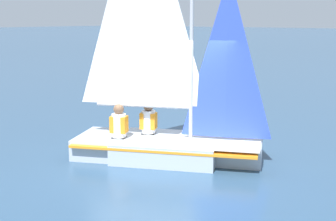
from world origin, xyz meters
TOP-DOWN VIEW (x-y plane):
  - ground_plane at (0.00, 0.00)m, footprint 260.00×260.00m
  - sailboat_main at (0.04, 0.02)m, footprint 4.13×3.11m
  - sailor_helm at (0.58, -0.05)m, footprint 0.42×0.40m
  - sailor_crew at (0.84, 0.61)m, footprint 0.42×0.40m

SIDE VIEW (x-z plane):
  - ground_plane at x=0.00m, z-range 0.00..0.00m
  - sailor_helm at x=0.58m, z-range 0.04..1.20m
  - sailor_crew at x=0.84m, z-range 0.04..1.20m
  - sailboat_main at x=0.04m, z-range -2.14..3.76m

